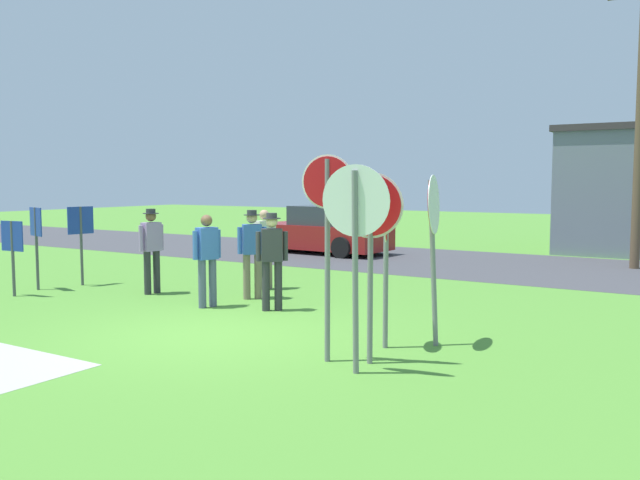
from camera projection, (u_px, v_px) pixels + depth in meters
name	position (u px, v px, depth m)	size (l,w,h in m)	color
ground_plane	(213.00, 333.00, 10.04)	(80.00, 80.00, 0.00)	#518E33
street_asphalt	(456.00, 262.00, 18.74)	(60.00, 6.40, 0.01)	#424247
parked_car_on_street	(324.00, 231.00, 21.21)	(4.41, 2.23, 1.51)	maroon
stop_sign_rear_left	(386.00, 245.00, 9.05)	(0.27, 0.62, 2.13)	slate
stop_sign_far_back	(433.00, 228.00, 9.18)	(0.22, 0.81, 2.39)	slate
stop_sign_rear_right	(327.00, 223.00, 8.33)	(0.67, 0.16, 2.63)	slate
stop_sign_nearest	(356.00, 230.00, 7.78)	(0.85, 0.15, 2.49)	slate
stop_sign_leaning_left	(370.00, 232.00, 8.25)	(0.79, 0.24, 2.41)	slate
person_holding_notes	(207.00, 255.00, 12.05)	(0.32, 0.55, 1.69)	#4C5670
person_with_sunhat	(272.00, 256.00, 11.72)	(0.45, 0.41, 1.74)	#2D2D33
person_in_teal	(252.00, 247.00, 12.91)	(0.47, 0.48, 1.74)	#7A6B56
person_in_blue	(151.00, 246.00, 13.49)	(0.32, 0.56, 1.74)	#2D2D33
person_in_dark_shirt	(264.00, 245.00, 14.07)	(0.33, 0.54, 1.69)	#7A6B56
info_panel_leftmost	(12.00, 245.00, 13.19)	(0.60, 0.08, 1.51)	#4C4C51
info_panel_middle	(81.00, 231.00, 14.58)	(0.13, 0.60, 1.74)	#4C4C51
info_panel_rightmost	(36.00, 233.00, 13.96)	(0.59, 0.18, 1.74)	#4C4C51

